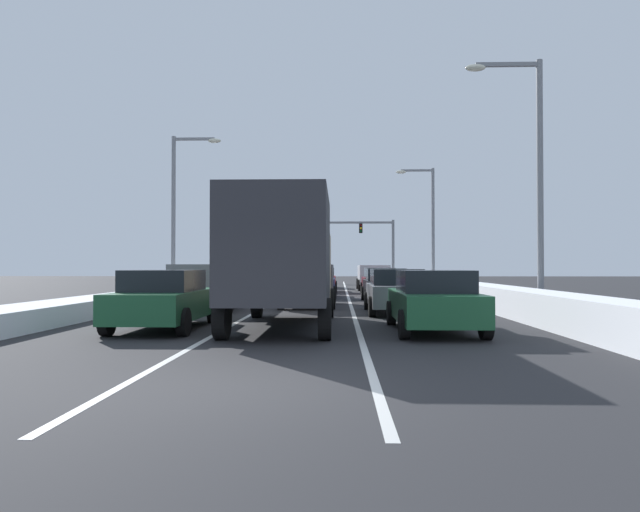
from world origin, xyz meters
The scene contains 24 objects.
ground_plane centered at (0.00, 19.78, 0.00)m, with size 128.60×128.60×0.00m, color #28282B.
lane_stripe_between_right_lane_and_center_lane centered at (1.70, 24.73, 0.00)m, with size 0.14×54.41×0.01m, color silver.
lane_stripe_between_center_lane_and_left_lane centered at (-1.70, 24.73, 0.00)m, with size 0.14×54.41×0.01m, color silver.
snow_bank_right_shoulder centered at (7.00, 24.73, 0.44)m, with size 1.29×54.41×0.89m, color white.
snow_bank_left_shoulder centered at (-7.00, 24.73, 0.28)m, with size 1.78×54.41×0.57m, color white.
sedan_green_right_lane_nearest centered at (3.53, 6.49, 0.76)m, with size 2.00×4.50×1.51m.
sedan_gray_right_lane_second centered at (3.15, 12.04, 0.76)m, with size 2.00×4.50×1.51m.
sedan_black_right_lane_third centered at (3.27, 17.96, 0.76)m, with size 2.00×4.50×1.51m.
sedan_maroon_right_lane_fourth centered at (3.49, 24.78, 0.76)m, with size 2.00×4.50×1.51m.
suv_silver_right_lane_fifth centered at (3.54, 31.43, 1.02)m, with size 2.16×4.90×1.67m.
box_truck_center_lane_nearest centered at (-0.22, 7.20, 1.90)m, with size 2.53×7.20×3.36m.
suv_charcoal_center_lane_second centered at (0.00, 15.38, 1.02)m, with size 2.16×4.90×1.67m.
sedan_navy_center_lane_third centered at (0.09, 21.82, 0.76)m, with size 2.00×4.50×1.51m.
sedan_red_center_lane_fourth centered at (0.10, 28.02, 0.76)m, with size 2.00×4.50×1.51m.
sedan_white_center_lane_fifth centered at (-0.07, 34.68, 0.76)m, with size 2.00×4.50×1.51m.
sedan_green_left_lane_nearest centered at (-3.24, 6.87, 0.76)m, with size 2.00×4.50×1.51m.
suv_gray_left_lane_second centered at (-3.51, 13.45, 1.02)m, with size 2.16×4.90×1.67m.
sedan_black_left_lane_third centered at (-3.43, 20.58, 0.76)m, with size 2.00×4.50×1.51m.
sedan_maroon_left_lane_fourth centered at (-3.16, 27.29, 0.76)m, with size 2.00×4.50×1.51m.
suv_silver_left_lane_fifth centered at (-3.23, 34.33, 1.02)m, with size 2.16×4.90×1.67m.
traffic_light_gantry centered at (2.77, 49.45, 4.74)m, with size 10.94×0.47×6.20m.
street_lamp_right_near centered at (7.84, 12.37, 5.21)m, with size 2.66×0.36×8.78m.
street_lamp_right_mid centered at (7.36, 32.15, 5.00)m, with size 2.66×0.36×8.39m.
street_lamp_left_mid centered at (-7.27, 22.66, 5.10)m, with size 2.66×0.36×8.56m.
Camera 1 is at (1.21, -7.73, 1.61)m, focal length 32.32 mm.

